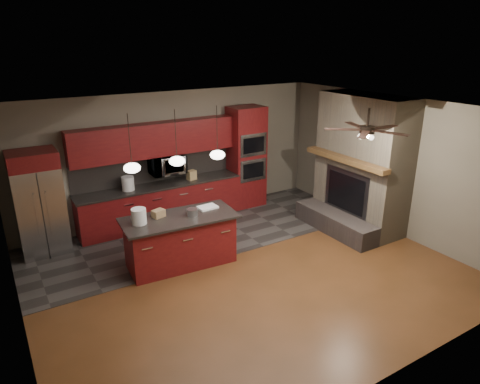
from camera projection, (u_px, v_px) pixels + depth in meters
ground at (246, 271)px, 7.50m from camera, size 7.00×7.00×0.00m
ceiling at (247, 111)px, 6.55m from camera, size 7.00×6.00×0.02m
back_wall at (174, 156)px, 9.43m from camera, size 7.00×0.02×2.80m
right_wall at (391, 165)px, 8.74m from camera, size 0.02×6.00×2.80m
left_wall at (9, 247)px, 5.30m from camera, size 0.02×6.00×2.80m
slate_tile_patch at (200, 233)px, 8.94m from camera, size 7.00×2.40×0.01m
fireplace_column at (360, 168)px, 8.87m from camera, size 1.30×2.10×2.80m
back_cabinetry at (159, 184)px, 9.16m from camera, size 3.59×0.64×2.20m
oven_tower at (246, 157)px, 10.09m from camera, size 0.80×0.63×2.38m
microwave at (167, 164)px, 9.13m from camera, size 0.73×0.41×0.50m
refrigerator at (39, 203)px, 7.86m from camera, size 0.83×0.75×1.97m
kitchen_island at (181, 240)px, 7.58m from camera, size 2.05×1.05×0.92m
white_bucket at (139, 216)px, 7.10m from camera, size 0.27×0.27×0.27m
paint_can at (192, 212)px, 7.45m from camera, size 0.24×0.24×0.13m
paint_tray at (207, 207)px, 7.80m from camera, size 0.35×0.26×0.03m
cardboard_box at (158, 213)px, 7.40m from camera, size 0.24×0.20×0.13m
counter_bucket at (128, 183)px, 8.74m from camera, size 0.26×0.26×0.29m
counter_box at (192, 175)px, 9.40m from camera, size 0.21×0.18×0.21m
pendant_left at (132, 168)px, 6.58m from camera, size 0.26×0.26×0.92m
pendant_center at (177, 161)px, 6.95m from camera, size 0.26×0.26×0.92m
pendant_right at (217, 155)px, 7.32m from camera, size 0.26×0.26×0.92m
ceiling_fan at (367, 129)px, 6.91m from camera, size 1.27×1.33×0.41m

